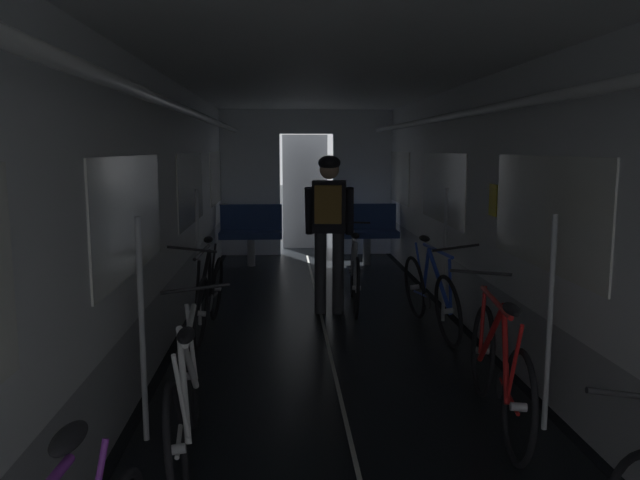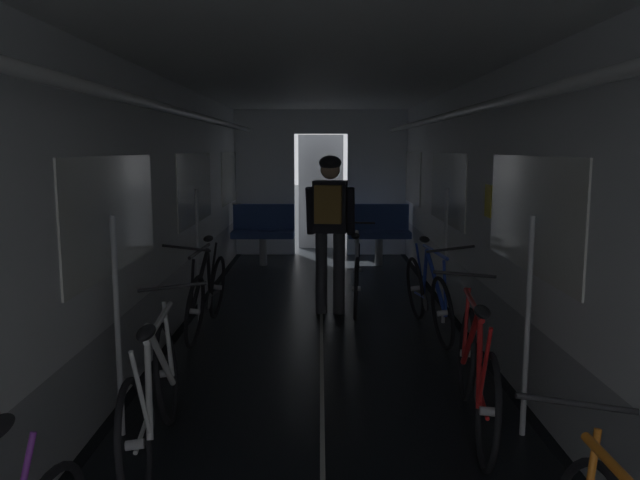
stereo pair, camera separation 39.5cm
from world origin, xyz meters
name	(u,v)px [view 1 (the left image)]	position (x,y,z in m)	size (l,w,h in m)	color
train_car_shell	(331,161)	(0.00, 3.60, 1.70)	(3.14, 12.34, 2.57)	black
bench_seat_far_left	(251,229)	(-0.90, 8.07, 0.57)	(0.98, 0.51, 0.95)	gray
bench_seat_far_right	(366,228)	(0.90, 8.07, 0.57)	(0.98, 0.51, 0.95)	gray
bicycle_white	(184,400)	(-0.98, 1.78, 0.38)	(0.44, 1.69, 0.95)	black
bicycle_black	(209,295)	(-1.14, 4.41, 0.38)	(0.44, 1.69, 0.95)	black
bicycle_blue	(430,293)	(1.05, 4.35, 0.38)	(0.45, 1.69, 0.95)	black
bicycle_red	(498,369)	(0.98, 2.18, 0.38)	(0.44, 1.69, 0.94)	black
person_cyclist_aisle	(329,217)	(0.09, 5.08, 1.07)	(0.55, 0.42, 1.73)	#2D2D33
bicycle_silver_in_aisle	(355,274)	(0.40, 5.34, 0.38)	(0.44, 1.69, 0.94)	black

